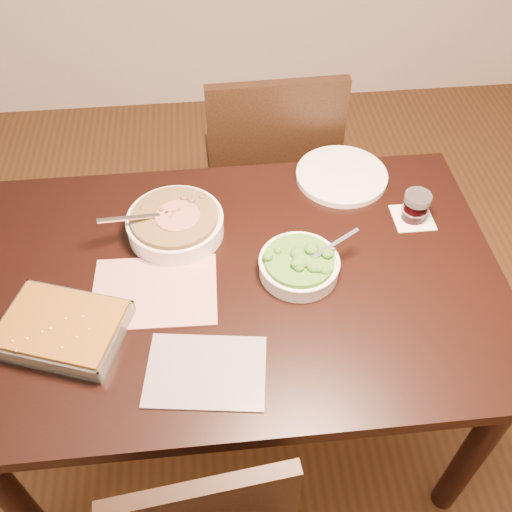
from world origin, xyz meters
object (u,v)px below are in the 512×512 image
baking_dish (62,328)px  dinner_plate (342,176)px  stew_bowl (175,223)px  table (236,299)px  wine_tumbler (416,206)px  chair_far (270,167)px  broccoli_bowl (299,265)px

baking_dish → dinner_plate: baking_dish is taller
stew_bowl → dinner_plate: (0.51, 0.18, -0.03)m
table → wine_tumbler: bearing=17.6°
dinner_plate → chair_far: bearing=118.0°
wine_tumbler → stew_bowl: bearing=179.1°
table → stew_bowl: size_ratio=4.83×
stew_bowl → table: bearing=-49.3°
broccoli_bowl → baking_dish: (-0.59, -0.14, -0.00)m
table → chair_far: bearing=75.7°
chair_far → baking_dish: bearing=52.8°
wine_tumbler → dinner_plate: bearing=130.8°
baking_dish → stew_bowl: bearing=69.0°
stew_bowl → wine_tumbler: (0.67, -0.01, 0.01)m
table → stew_bowl: 0.27m
broccoli_bowl → wine_tumbler: 0.39m
stew_bowl → wine_tumbler: stew_bowl is taller
wine_tumbler → table: bearing=-162.4°
stew_bowl → dinner_plate: 0.54m
table → baking_dish: (-0.42, -0.14, 0.12)m
table → broccoli_bowl: (0.17, -0.00, 0.12)m
wine_tumbler → dinner_plate: (-0.17, 0.19, -0.04)m
baking_dish → dinner_plate: size_ratio=1.21×
wine_tumbler → chair_far: 0.68m
broccoli_bowl → wine_tumbler: (0.36, 0.17, 0.02)m
broccoli_bowl → stew_bowl: bearing=150.7°
stew_bowl → baking_dish: size_ratio=0.86×
baking_dish → chair_far: 1.05m
chair_far → stew_bowl: bearing=56.0°
broccoli_bowl → wine_tumbler: wine_tumbler is taller
baking_dish → dinner_plate: (0.77, 0.50, -0.02)m
dinner_plate → chair_far: chair_far is taller
table → wine_tumbler: (0.52, 0.17, 0.14)m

